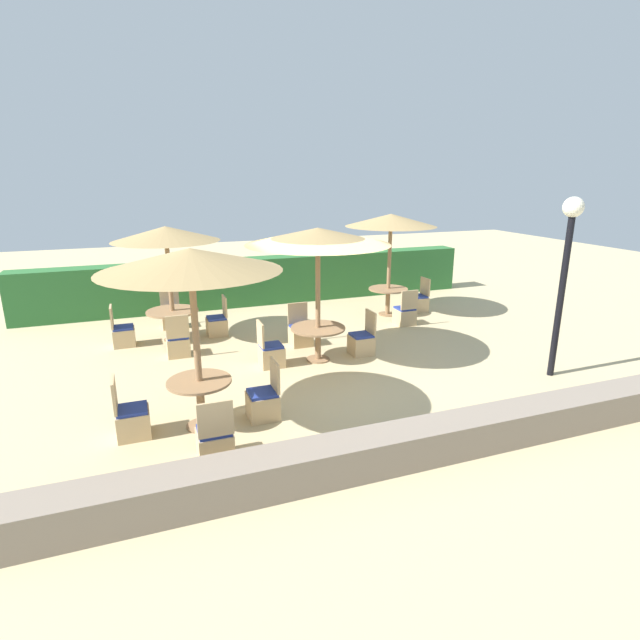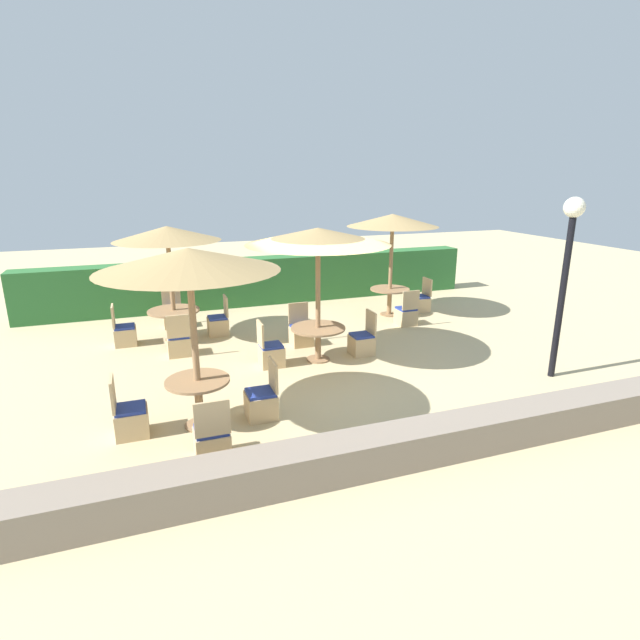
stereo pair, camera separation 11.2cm
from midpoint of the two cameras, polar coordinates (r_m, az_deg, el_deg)
The scene contains 24 objects.
ground_plane at distance 9.69m, azimuth 1.54°, elevation -6.06°, with size 40.00×40.00×0.00m, color #C6B284.
hedge_row at distance 14.80m, azimuth -6.56°, elevation 4.50°, with size 13.00×0.70×1.36m, color #2D6B33.
stone_border at distance 6.97m, azimuth 11.47°, elevation -13.65°, with size 10.00×0.56×0.49m, color gray.
lamp_post at distance 9.97m, azimuth 26.78°, elevation 6.88°, with size 0.36×0.36×3.32m.
parasol_back_right at distance 13.28m, azimuth 8.55°, elevation 11.14°, with size 2.38×2.38×2.70m.
round_table_back_right at distance 13.59m, azimuth 8.20°, elevation 2.93°, with size 1.05×1.05×0.74m.
patio_chair_back_right_south at distance 12.82m, azimuth 10.08°, elevation 0.58°, with size 0.46×0.46×0.93m.
patio_chair_back_right_east at distance 14.16m, azimuth 11.60°, elevation 2.00°, with size 0.46×0.46×0.93m.
parasol_back_left at distance 11.54m, azimuth -16.81°, elevation 9.37°, with size 2.33×2.33×2.60m.
round_table_back_left at distance 11.88m, azimuth -16.08°, elevation 0.50°, with size 1.17×1.17×0.71m.
patio_chair_back_left_east at distance 12.10m, azimuth -11.25°, elevation -0.44°, with size 0.46×0.46×0.93m.
patio_chair_back_left_west at distance 11.95m, azimuth -21.19°, elevation -1.48°, with size 0.46×0.46×0.93m.
patio_chair_back_left_north at distance 12.99m, azimuth -16.20°, elevation 0.38°, with size 0.46×0.46×0.93m.
patio_chair_back_left_south at distance 10.91m, azimuth -15.55°, elevation -2.59°, with size 0.46×0.46×0.93m.
parasol_center at distance 9.73m, azimuth 0.10°, elevation 9.50°, with size 2.84×2.84×2.70m.
round_table_center at distance 10.15m, azimuth 0.09°, elevation -1.59°, with size 1.11×1.11×0.71m.
patio_chair_center_north at distance 11.16m, azimuth -1.90°, elevation -1.56°, with size 0.46×0.46×0.93m.
patio_chair_center_east at distance 10.62m, azimuth 5.15°, elevation -2.56°, with size 0.46×0.46×0.93m.
patio_chair_center_west at distance 9.99m, azimuth -5.36°, elevation -3.81°, with size 0.46×0.46×0.93m.
parasol_front_left at distance 7.17m, azimuth -14.37°, elevation 6.61°, with size 2.56×2.56×2.72m.
round_table_front_left at distance 7.74m, azimuth -13.34°, elevation -7.92°, with size 0.96×0.96×0.76m.
patio_chair_front_left_south at distance 6.99m, azimuth -11.77°, elevation -13.42°, with size 0.46×0.46×0.93m.
patio_chair_front_left_east at distance 7.96m, azimuth -6.24°, elevation -9.29°, with size 0.46×0.46×0.93m.
patio_chair_front_left_west at distance 7.90m, azimuth -20.48°, elevation -10.52°, with size 0.46×0.46×0.93m.
Camera 2 is at (-3.20, -8.36, 3.70)m, focal length 28.00 mm.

